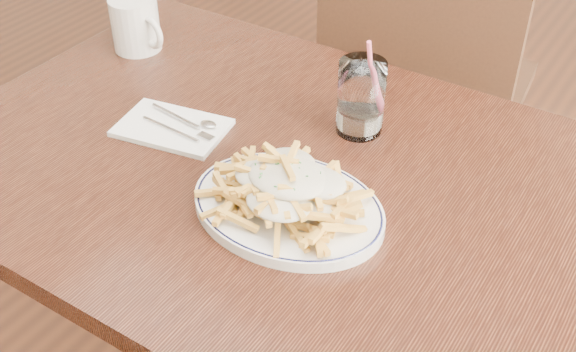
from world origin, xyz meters
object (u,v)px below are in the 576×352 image
Objects in this scene: fries_plate at (288,207)px; coffee_mug at (136,24)px; chair_far at (424,74)px; loaded_fries at (288,183)px; water_glass at (361,102)px; table at (286,205)px.

coffee_mug is at bearing 153.47° from fries_plate.
chair_far is 0.72m from coffee_mug.
loaded_fries is at bearing 90.00° from fries_plate.
coffee_mug is (-0.53, 0.02, -0.00)m from water_glass.
chair_far reaches higher than loaded_fries.
water_glass is at bearing -79.68° from chair_far.
table is at bearing 124.43° from loaded_fries.
fries_plate reaches higher than table.
table is 0.71m from chair_far.
chair_far is (-0.05, 0.70, -0.10)m from table.
water_glass is (0.10, -0.54, 0.24)m from chair_far.
loaded_fries is at bearing -81.80° from chair_far.
water_glass reaches higher than loaded_fries.
water_glass is at bearing 93.65° from loaded_fries.
fries_plate is 1.92× the size of water_glass.
chair_far is 0.84m from loaded_fries.
chair_far reaches higher than water_glass.
table is at bearing -105.85° from water_glass.
fries_plate is at bearing -90.00° from loaded_fries.
water_glass reaches higher than table.
fries_plate is at bearing -86.35° from water_glass.
loaded_fries is at bearing -86.35° from water_glass.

